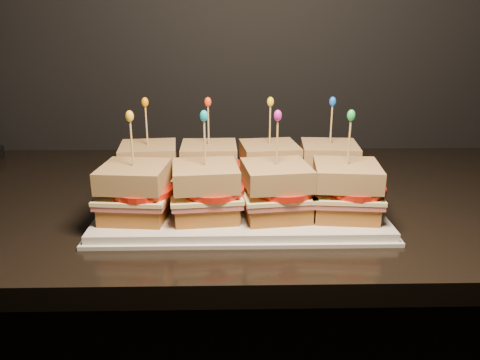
{
  "coord_description": "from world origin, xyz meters",
  "views": [
    {
      "loc": [
        -0.06,
        0.84,
        1.16
      ],
      "look_at": [
        -0.05,
        1.58,
        0.92
      ],
      "focal_mm": 35.0,
      "sensor_mm": 36.0,
      "label": 1
    }
  ],
  "objects": [
    {
      "name": "sandwich_1_tomato",
      "position": [
        -0.09,
        1.64,
        0.92
      ],
      "size": [
        0.09,
        0.09,
        0.01
      ],
      "primitive_type": "cylinder",
      "color": "red",
      "rests_on": "sandwich_1_cheese"
    },
    {
      "name": "granite_slab",
      "position": [
        0.11,
        1.68,
        0.84
      ],
      "size": [
        2.7,
        0.67,
        0.03
      ],
      "primitive_type": "cube",
      "color": "black",
      "rests_on": "cabinet"
    },
    {
      "name": "sandwich_5_frill",
      "position": [
        -0.1,
        1.52,
        1.04
      ],
      "size": [
        0.01,
        0.01,
        0.02
      ],
      "primitive_type": "ellipsoid",
      "color": "#109CBF",
      "rests_on": "sandwich_5_pick"
    },
    {
      "name": "sandwich_5_bread_bot",
      "position": [
        -0.1,
        1.52,
        0.89
      ],
      "size": [
        0.1,
        0.1,
        0.03
      ],
      "primitive_type": "cube",
      "rotation": [
        0.0,
        0.0,
        0.11
      ],
      "color": "brown",
      "rests_on": "platter"
    },
    {
      "name": "sandwich_4_cheese",
      "position": [
        -0.21,
        1.52,
        0.92
      ],
      "size": [
        0.12,
        0.11,
        0.01
      ],
      "primitive_type": "cube",
      "rotation": [
        0.0,
        0.0,
        -0.1
      ],
      "color": "#FBEDA4",
      "rests_on": "sandwich_4_ham"
    },
    {
      "name": "sandwich_2_bread_top",
      "position": [
        0.0,
        1.65,
        0.95
      ],
      "size": [
        0.11,
        0.11,
        0.03
      ],
      "primitive_type": "cube",
      "rotation": [
        0.0,
        0.0,
        0.12
      ],
      "color": "#64370E",
      "rests_on": "sandwich_2_tomato"
    },
    {
      "name": "sandwich_6_bread_bot",
      "position": [
        0.0,
        1.52,
        0.89
      ],
      "size": [
        0.11,
        0.11,
        0.03
      ],
      "primitive_type": "cube",
      "rotation": [
        0.0,
        0.0,
        0.13
      ],
      "color": "brown",
      "rests_on": "platter"
    },
    {
      "name": "sandwich_3_frill",
      "position": [
        0.11,
        1.65,
        1.04
      ],
      "size": [
        0.01,
        0.01,
        0.02
      ],
      "primitive_type": "ellipsoid",
      "color": "blue",
      "rests_on": "sandwich_3_pick"
    },
    {
      "name": "sandwich_7_bread_top",
      "position": [
        0.11,
        1.52,
        0.95
      ],
      "size": [
        0.11,
        0.11,
        0.03
      ],
      "primitive_type": "cube",
      "rotation": [
        0.0,
        0.0,
        -0.11
      ],
      "color": "#64370E",
      "rests_on": "sandwich_7_tomato"
    },
    {
      "name": "sandwich_7_cheese",
      "position": [
        0.11,
        1.52,
        0.92
      ],
      "size": [
        0.12,
        0.11,
        0.01
      ],
      "primitive_type": "cube",
      "rotation": [
        0.0,
        0.0,
        -0.11
      ],
      "color": "#FBEDA4",
      "rests_on": "sandwich_7_ham"
    },
    {
      "name": "sandwich_3_tomato",
      "position": [
        0.12,
        1.64,
        0.92
      ],
      "size": [
        0.09,
        0.09,
        0.01
      ],
      "primitive_type": "cylinder",
      "color": "red",
      "rests_on": "sandwich_3_cheese"
    },
    {
      "name": "platter_rim",
      "position": [
        -0.05,
        1.58,
        0.86
      ],
      "size": [
        0.46,
        0.29,
        0.01
      ],
      "primitive_type": "cube",
      "color": "silver",
      "rests_on": "granite_slab"
    },
    {
      "name": "sandwich_4_frill",
      "position": [
        -0.21,
        1.52,
        1.04
      ],
      "size": [
        0.01,
        0.01,
        0.02
      ],
      "primitive_type": "ellipsoid",
      "color": "gold",
      "rests_on": "sandwich_4_pick"
    },
    {
      "name": "sandwich_6_tomato",
      "position": [
        0.02,
        1.51,
        0.92
      ],
      "size": [
        0.09,
        0.09,
        0.01
      ],
      "primitive_type": "cylinder",
      "color": "red",
      "rests_on": "sandwich_6_cheese"
    },
    {
      "name": "sandwich_2_frill",
      "position": [
        0.0,
        1.65,
        1.04
      ],
      "size": [
        0.01,
        0.01,
        0.02
      ],
      "primitive_type": "ellipsoid",
      "color": "yellow",
      "rests_on": "sandwich_2_pick"
    },
    {
      "name": "sandwich_1_bread_bot",
      "position": [
        -0.1,
        1.65,
        0.89
      ],
      "size": [
        0.1,
        0.1,
        0.03
      ],
      "primitive_type": "cube",
      "rotation": [
        0.0,
        0.0,
        0.03
      ],
      "color": "brown",
      "rests_on": "platter"
    },
    {
      "name": "sandwich_4_bread_bot",
      "position": [
        -0.21,
        1.52,
        0.89
      ],
      "size": [
        0.1,
        0.1,
        0.03
      ],
      "primitive_type": "cube",
      "rotation": [
        0.0,
        0.0,
        -0.1
      ],
      "color": "brown",
      "rests_on": "platter"
    },
    {
      "name": "sandwich_3_pick",
      "position": [
        0.11,
        1.65,
        0.99
      ],
      "size": [
        0.0,
        0.0,
        0.09
      ],
      "primitive_type": "cylinder",
      "color": "tan",
      "rests_on": "sandwich_3_bread_top"
    },
    {
      "name": "sandwich_1_cheese",
      "position": [
        -0.1,
        1.65,
        0.92
      ],
      "size": [
        0.11,
        0.11,
        0.01
      ],
      "primitive_type": "cube",
      "rotation": [
        0.0,
        0.0,
        0.03
      ],
      "color": "#FBEDA4",
      "rests_on": "sandwich_1_ham"
    },
    {
      "name": "sandwich_1_frill",
      "position": [
        -0.1,
        1.65,
        1.04
      ],
      "size": [
        0.01,
        0.01,
        0.02
      ],
      "primitive_type": "ellipsoid",
      "color": "#F23714",
      "rests_on": "sandwich_1_pick"
    },
    {
      "name": "sandwich_1_pick",
      "position": [
        -0.1,
        1.65,
        0.99
      ],
      "size": [
        0.0,
        0.0,
        0.09
      ],
      "primitive_type": "cylinder",
      "color": "tan",
      "rests_on": "sandwich_1_bread_top"
    },
    {
      "name": "sandwich_4_pick",
      "position": [
        -0.21,
        1.52,
        0.99
      ],
      "size": [
        0.0,
        0.0,
        0.09
      ],
      "primitive_type": "cylinder",
      "color": "tan",
      "rests_on": "sandwich_4_bread_top"
    },
    {
      "name": "sandwich_2_tomato",
      "position": [
        0.02,
        1.64,
        0.92
      ],
      "size": [
        0.09,
        0.09,
        0.01
      ],
      "primitive_type": "cylinder",
      "color": "red",
      "rests_on": "sandwich_2_cheese"
    },
    {
      "name": "sandwich_7_bread_bot",
      "position": [
        0.11,
        1.52,
        0.89
      ],
      "size": [
        0.1,
        0.1,
        0.03
      ],
      "primitive_type": "cube",
      "rotation": [
        0.0,
        0.0,
        -0.11
      ],
      "color": "brown",
      "rests_on": "platter"
    },
    {
      "name": "sandwich_5_pick",
      "position": [
        -0.1,
        1.52,
        0.99
      ],
      "size": [
        0.0,
        0.0,
        0.09
      ],
      "primitive_type": "cylinder",
      "color": "tan",
      "rests_on": "sandwich_5_bread_top"
    },
    {
      "name": "platter",
      "position": [
        -0.05,
        1.58,
        0.87
      ],
      "size": [
        0.45,
        0.28,
        0.02
      ],
      "primitive_type": "cube",
      "color": "silver",
      "rests_on": "granite_slab"
    },
    {
      "name": "sandwich_0_pick",
      "position": [
        -0.21,
        1.65,
        0.99
      ],
      "size": [
        0.0,
        0.0,
        0.09
      ],
      "primitive_type": "cylinder",
      "color": "tan",
      "rests_on": "sandwich_0_bread_top"
    },
    {
      "name": "sandwich_2_ham",
      "position": [
        0.0,
        1.65,
        0.91
      ],
      "size": [
        0.12,
        0.11,
        0.01
      ],
      "primitive_type": "cube",
      "rotation": [
        0.0,
        0.0,
        0.12
      ],
      "color": "#B45254",
      "rests_on": "sandwich_2_bread_bot"
    },
    {
      "name": "sandwich_4_bread_top",
      "position": [
        -0.21,
        1.52,
        0.95
      ],
      "size": [
        0.11,
        0.11,
        0.03
      ],
      "primitive_type": "cube",
      "rotation": [
        0.0,
        0.0,
        -0.1
      ],
      "color": "#64370E",
      "rests_on": "sandwich_4_tomato"
    },
    {
      "name": "sandwich_0_cheese",
      "position": [
        -0.21,
        1.65,
        0.92
      ],
      "size": [
        0.12,
        0.11,
        0.01
      ],
      "primitive_type": "cube",
      "rotation": [
        0.0,
        0.0,
        0.11
      ],
      "color": "#FBEDA4",
      "rests_on": "sandwich_0_ham"
    },
    {
      "name": "sandwich_2_pick",
      "position": [
        0.0,
        1.65,
        0.99
      ],
      "size": [
        0.0,
        0.0,
        0.09
      ],
      "primitive_type": "cylinder",
      "color": "tan",
      "rests_on": "sandwich_2_bread_top"
    },
    {
      "name": "sandwich_2_cheese",
      "position": [
        0.0,
        1.65,
        0.92
      ],
      "size": [
        0.12,
        0.11,
        0.01
      ],
      "primitive_type": "cube",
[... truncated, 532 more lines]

